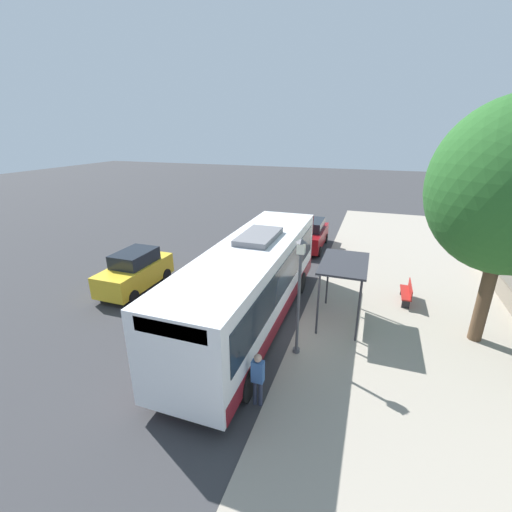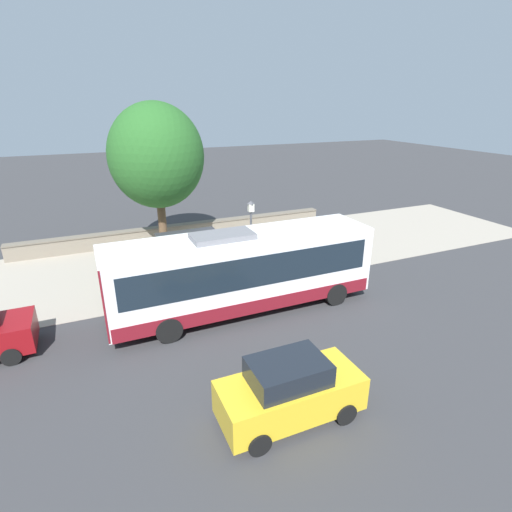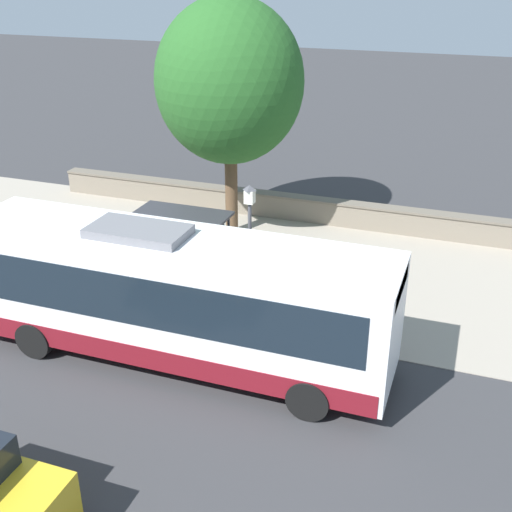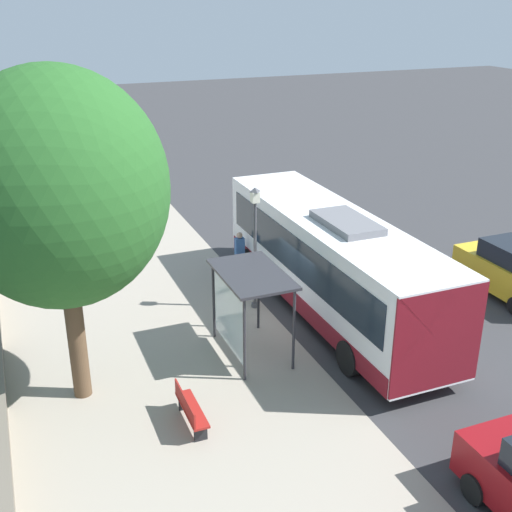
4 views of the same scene
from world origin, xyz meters
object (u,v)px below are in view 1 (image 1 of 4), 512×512
object	(u,v)px
pedestrian	(258,376)
street_lamp_near	(299,288)
parked_car_behind_bus	(310,235)
bus_shelter	(348,273)
parked_car_far_lane	(135,271)
bus	(252,282)
bench	(407,292)

from	to	relation	value
pedestrian	street_lamp_near	bearing A→B (deg)	-100.21
street_lamp_near	parked_car_behind_bus	distance (m)	11.59
bus_shelter	parked_car_behind_bus	world-z (taller)	bus_shelter
street_lamp_near	parked_car_far_lane	size ratio (longest dim) A/B	1.04
bus	parked_car_behind_bus	xyz separation A→B (m)	(-0.39, -10.06, -0.92)
street_lamp_near	parked_car_behind_bus	xyz separation A→B (m)	(1.72, -11.36, -1.57)
street_lamp_near	bus_shelter	bearing A→B (deg)	-116.65
bench	street_lamp_near	world-z (taller)	street_lamp_near
bus_shelter	pedestrian	world-z (taller)	bus_shelter
bench	parked_car_behind_bus	world-z (taller)	parked_car_behind_bus
bench	parked_car_behind_bus	xyz separation A→B (m)	(5.56, -6.06, 0.44)
pedestrian	bench	size ratio (longest dim) A/B	1.03
pedestrian	street_lamp_near	xyz separation A→B (m)	(-0.49, -2.73, 1.50)
bus_shelter	parked_car_far_lane	size ratio (longest dim) A/B	0.71
bus	street_lamp_near	size ratio (longest dim) A/B	2.66
street_lamp_near	parked_car_far_lane	world-z (taller)	street_lamp_near
street_lamp_near	parked_car_far_lane	bearing A→B (deg)	-16.04
bus_shelter	parked_car_far_lane	bearing A→B (deg)	1.28
pedestrian	parked_car_behind_bus	size ratio (longest dim) A/B	0.39
bench	parked_car_far_lane	world-z (taller)	parked_car_far_lane
pedestrian	bench	xyz separation A→B (m)	(-4.34, -8.02, -0.51)
street_lamp_near	parked_car_far_lane	xyz separation A→B (m)	(8.51, -2.45, -1.55)
pedestrian	parked_car_far_lane	bearing A→B (deg)	-32.82
bus_shelter	bus	bearing A→B (deg)	21.69
bench	street_lamp_near	bearing A→B (deg)	54.02
bus	bus_shelter	xyz separation A→B (m)	(-3.45, -1.37, 0.28)
pedestrian	bus	bearing A→B (deg)	-68.07
bus	bench	xyz separation A→B (m)	(-5.96, -4.00, -1.36)
bus_shelter	street_lamp_near	xyz separation A→B (m)	(1.34, 2.67, 0.36)
street_lamp_near	bench	bearing A→B (deg)	-125.98
parked_car_far_lane	bus_shelter	bearing A→B (deg)	-178.72
bus_shelter	bench	xyz separation A→B (m)	(-2.51, -2.63, -1.64)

